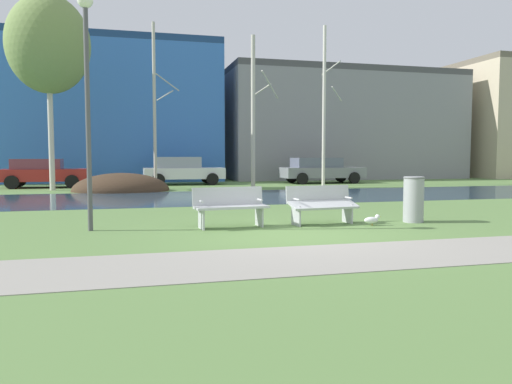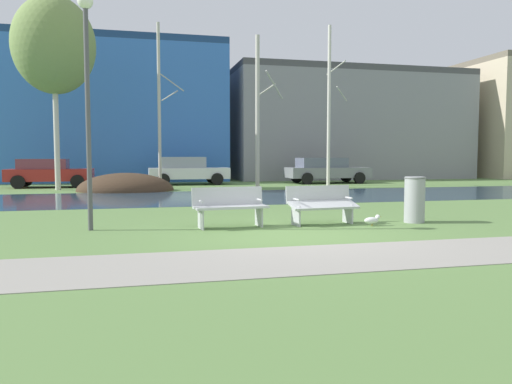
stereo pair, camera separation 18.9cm
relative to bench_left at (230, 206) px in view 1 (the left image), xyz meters
name	(u,v)px [view 1 (the left image)]	position (x,y,z in m)	size (l,w,h in m)	color
ground_plane	(212,195)	(1.07, 8.74, -0.47)	(120.00, 120.00, 0.00)	#5B7F42
paved_path_strip	(345,257)	(1.07, -3.55, -0.47)	(60.00, 2.01, 0.01)	gray
river_band	(216,197)	(1.07, 7.84, -0.47)	(80.00, 6.55, 0.01)	#2D475B
soil_mound	(121,191)	(-2.42, 12.14, -0.47)	(4.23, 3.10, 1.60)	#423021
bench_left	(230,206)	(0.00, 0.00, 0.00)	(1.65, 0.71, 0.87)	#B2B5B7
bench_right	(322,203)	(2.12, 0.00, 0.00)	(1.65, 0.71, 0.87)	#B2B5B7
trash_bin	(414,199)	(4.33, -0.24, 0.08)	(0.49, 0.49, 1.07)	#999B9E
seagull	(372,220)	(3.12, -0.53, -0.34)	(0.41, 0.15, 0.25)	white
streetlamp	(87,71)	(-2.91, 0.27, 2.81)	(0.32, 0.32, 4.84)	#4C4C51
birch_far_left	(48,45)	(-5.41, 13.36, 5.97)	(3.59, 3.59, 8.62)	beige
birch_left	(155,105)	(-0.81, 13.66, 3.48)	(1.26, 2.07, 7.82)	#BCB7A8
birch_center_left	(254,111)	(3.72, 12.47, 3.19)	(1.31, 2.08, 7.21)	#BCB7A8
birch_center	(324,105)	(7.85, 13.78, 3.70)	(1.07, 1.85, 8.25)	beige
parked_van_nearest_red	(43,172)	(-6.15, 15.59, 0.27)	(4.02, 2.00, 1.40)	maroon
parked_sedan_second_white	(182,170)	(0.70, 16.33, 0.31)	(4.27, 2.01, 1.49)	silver
parked_hatch_third_grey	(321,170)	(8.47, 15.74, 0.29)	(4.69, 2.01, 1.44)	slate
building_blue_store	(85,111)	(-4.58, 22.00, 3.82)	(16.27, 6.34, 8.58)	#3870C6
building_grey_warehouse	(341,125)	(12.38, 21.76, 3.20)	(16.15, 6.61, 7.35)	gray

